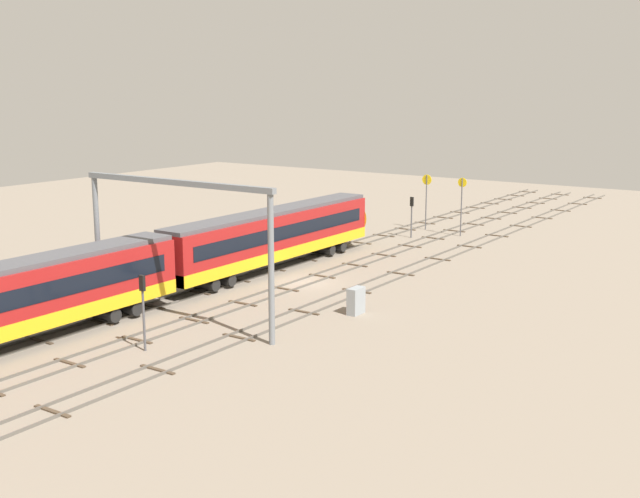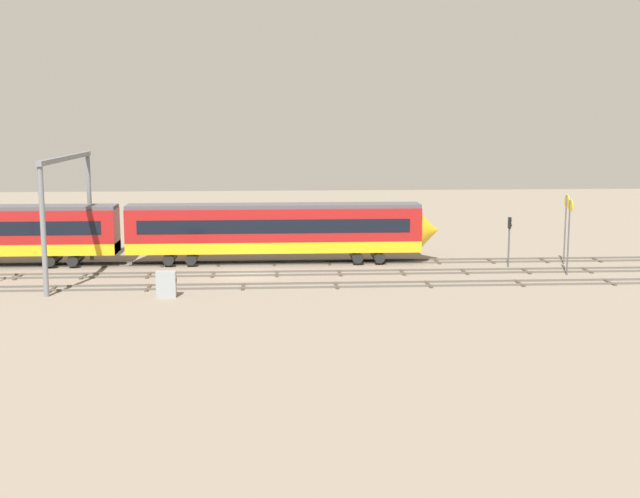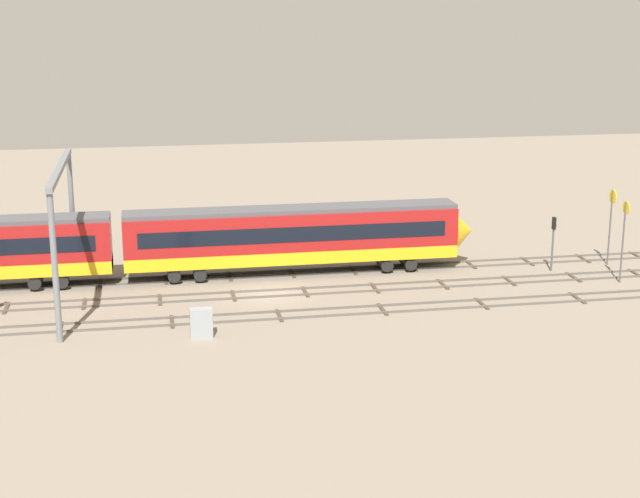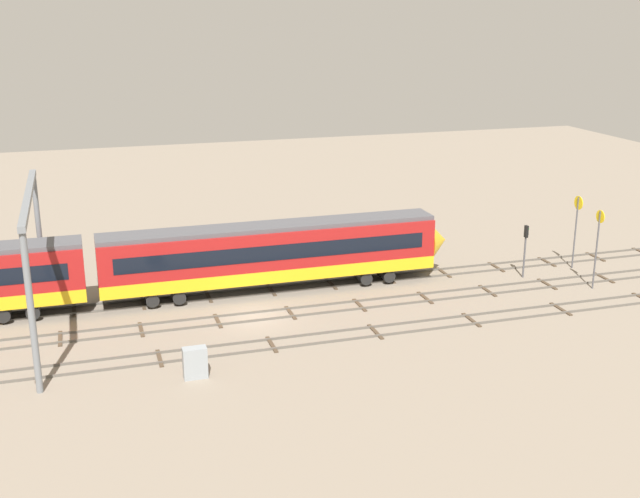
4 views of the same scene
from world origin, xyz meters
The scene contains 9 objects.
ground_plane centered at (0.00, 0.00, 0.00)m, with size 143.34×143.34×0.00m, color gray.
track_near_foreground centered at (0.00, -4.70, 0.07)m, with size 127.34×2.40×0.16m.
track_second_near centered at (0.00, 0.00, 0.07)m, with size 127.34×2.40×0.16m.
track_with_train centered at (0.00, 4.70, 0.07)m, with size 127.34×2.40×0.16m.
overhead_gantry centered at (-13.22, 0.30, 6.63)m, with size 0.40×15.30×9.17m.
speed_sign_near_foreground centered at (26.12, 2.90, 3.84)m, with size 0.14×1.06×5.77m.
speed_sign_mid_trackside centered at (24.74, -1.69, 3.76)m, with size 0.14×0.93×5.86m.
signal_light_trackside_approach centered at (21.21, 2.00, 2.68)m, with size 0.31×0.32×4.06m.
relay_cabinet centered at (-5.06, -7.76, 0.89)m, with size 1.34×0.67×1.78m.
Camera 3 is at (-7.77, -60.87, 19.04)m, focal length 53.11 mm.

